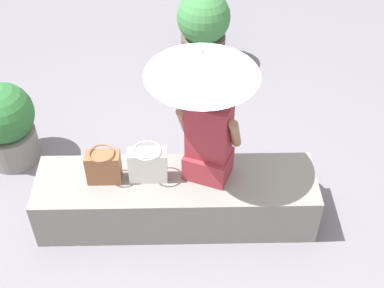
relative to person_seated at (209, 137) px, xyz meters
The scene contains 8 objects.
ground_plane 0.88m from the person_seated, 165.28° to the right, with size 14.00×14.00×0.00m, color slate.
stone_bench 0.67m from the person_seated, 165.28° to the right, with size 2.24×0.58×0.45m, color gray.
person_seated is the anchor object (origin of this frame).
parasol 0.65m from the person_seated, 155.84° to the left, with size 0.81×0.81×1.15m.
handbag_black 0.85m from the person_seated, behind, with size 0.27×0.20×0.29m.
tote_bag_canvas 0.53m from the person_seated, behind, with size 0.30×0.22×0.30m.
planter_near 1.96m from the person_seated, 158.88° to the left, with size 0.55×0.55×0.81m.
planter_far 2.25m from the person_seated, 88.89° to the left, with size 0.59×0.59×0.91m.
Camera 1 is at (0.07, -2.88, 3.48)m, focal length 49.46 mm.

